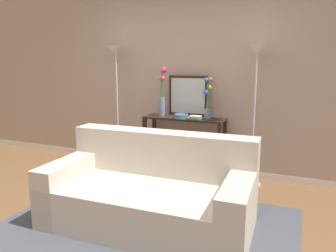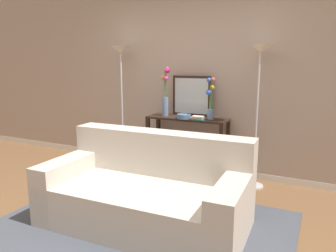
{
  "view_description": "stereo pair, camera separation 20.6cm",
  "coord_description": "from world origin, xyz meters",
  "views": [
    {
      "loc": [
        1.52,
        -2.44,
        1.58
      ],
      "look_at": [
        0.09,
        0.94,
        0.86
      ],
      "focal_mm": 34.08,
      "sensor_mm": 36.0,
      "label": 1
    },
    {
      "loc": [
        1.7,
        -2.35,
        1.58
      ],
      "look_at": [
        0.09,
        0.94,
        0.86
      ],
      "focal_mm": 34.08,
      "sensor_mm": 36.0,
      "label": 2
    }
  ],
  "objects": [
    {
      "name": "ground_plane",
      "position": [
        0.0,
        0.0,
        -0.01
      ],
      "size": [
        16.0,
        16.0,
        0.02
      ],
      "primitive_type": "cube",
      "color": "brown"
    },
    {
      "name": "vase_tall_flowers",
      "position": [
        -0.32,
        1.68,
        1.14
      ],
      "size": [
        0.13,
        0.1,
        0.69
      ],
      "color": "#6B84AD",
      "rests_on": "console_table"
    },
    {
      "name": "area_rug",
      "position": [
        0.2,
        0.07,
        0.01
      ],
      "size": [
        2.8,
        2.09,
        0.01
      ],
      "color": "#474C56",
      "rests_on": "ground"
    },
    {
      "name": "fruit_bowl",
      "position": [
        0.01,
        1.59,
        0.87
      ],
      "size": [
        0.19,
        0.19,
        0.06
      ],
      "color": "#4C7093",
      "rests_on": "console_table"
    },
    {
      "name": "console_table",
      "position": [
        0.02,
        1.7,
        0.57
      ],
      "size": [
        1.14,
        0.37,
        0.84
      ],
      "color": "black",
      "rests_on": "ground"
    },
    {
      "name": "book_row_under_console",
      "position": [
        -0.25,
        1.7,
        0.06
      ],
      "size": [
        0.42,
        0.17,
        0.13
      ],
      "color": "slate",
      "rests_on": "ground"
    },
    {
      "name": "vase_short_flowers",
      "position": [
        0.35,
        1.69,
        1.09
      ],
      "size": [
        0.13,
        0.12,
        0.56
      ],
      "color": "#6B84AD",
      "rests_on": "console_table"
    },
    {
      "name": "wall_mirror",
      "position": [
        0.01,
        1.86,
        1.12
      ],
      "size": [
        0.57,
        0.02,
        0.57
      ],
      "color": "black",
      "rests_on": "console_table"
    },
    {
      "name": "floor_lamp_left",
      "position": [
        -1.05,
        1.67,
        1.44
      ],
      "size": [
        0.28,
        0.28,
        1.83
      ],
      "color": "silver",
      "rests_on": "ground"
    },
    {
      "name": "floor_lamp_right",
      "position": [
        0.97,
        1.67,
        1.42
      ],
      "size": [
        0.28,
        0.28,
        1.8
      ],
      "color": "silver",
      "rests_on": "ground"
    },
    {
      "name": "back_wall",
      "position": [
        0.0,
        2.02,
        1.45
      ],
      "size": [
        12.0,
        0.15,
        2.9
      ],
      "color": "white",
      "rests_on": "ground"
    },
    {
      "name": "book_stack",
      "position": [
        0.21,
        1.58,
        0.86
      ],
      "size": [
        0.19,
        0.14,
        0.05
      ],
      "color": "#1E7075",
      "rests_on": "console_table"
    },
    {
      "name": "couch",
      "position": [
        0.2,
        0.24,
        0.31
      ],
      "size": [
        2.02,
        1.06,
        0.88
      ],
      "color": "beige",
      "rests_on": "ground"
    }
  ]
}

